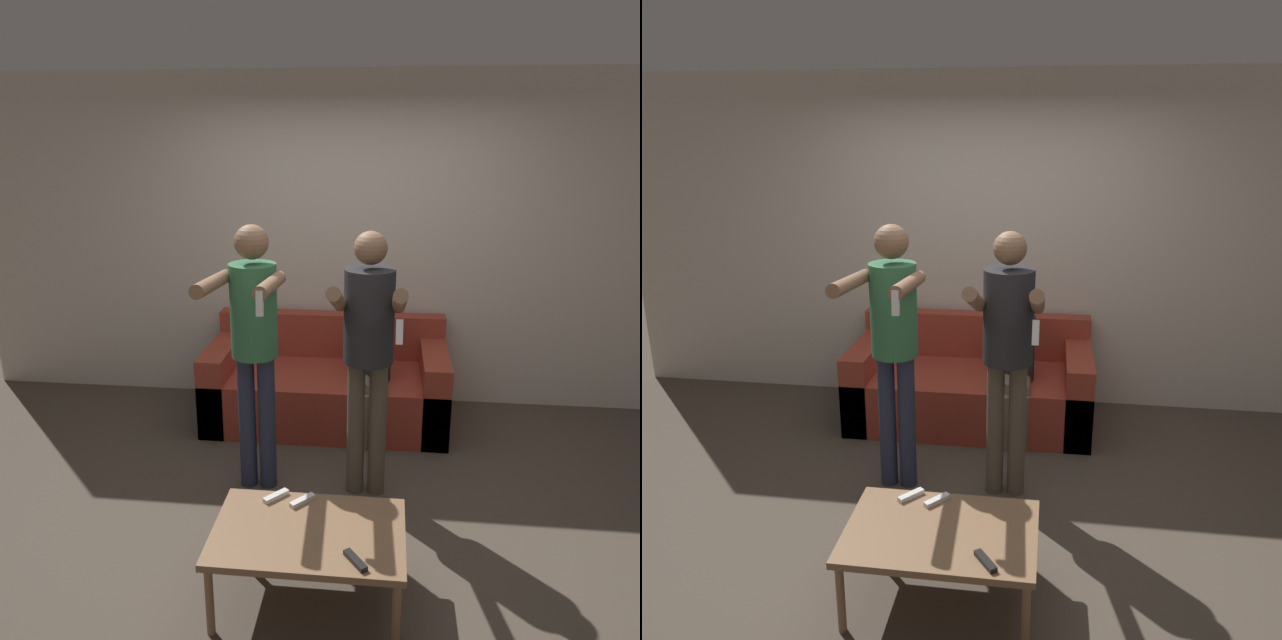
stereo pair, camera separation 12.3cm
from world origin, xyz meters
TOP-DOWN VIEW (x-y plane):
  - ground_plane at (0.00, 0.00)m, footprint 14.00×14.00m
  - wall_back at (0.00, 1.79)m, footprint 6.40×0.06m
  - couch at (-0.11, 1.30)m, footprint 1.86×0.90m
  - person_standing_left at (-0.46, 0.24)m, footprint 0.41×0.75m
  - person_standing_right at (0.24, 0.25)m, footprint 0.42×0.68m
  - person_seated at (0.25, 1.08)m, footprint 0.27×0.51m
  - coffee_table at (0.00, -0.74)m, footprint 0.93×0.63m
  - remote_near at (0.24, -0.96)m, footprint 0.12×0.14m
  - remote_mid at (-0.06, -0.52)m, footprint 0.13×0.14m
  - remote_far at (-0.20, -0.49)m, footprint 0.13×0.14m

SIDE VIEW (x-z plane):
  - ground_plane at x=0.00m, z-range 0.00..0.00m
  - couch at x=-0.11m, z-range -0.12..0.67m
  - coffee_table at x=0.00m, z-range 0.16..0.56m
  - remote_near at x=0.24m, z-range 0.40..0.43m
  - remote_mid at x=-0.06m, z-range 0.40..0.43m
  - remote_far at x=-0.20m, z-range 0.40..0.43m
  - person_seated at x=0.25m, z-range 0.05..1.20m
  - person_standing_right at x=0.24m, z-range 0.21..1.90m
  - person_standing_left at x=-0.46m, z-range 0.21..1.93m
  - wall_back at x=0.00m, z-range 0.00..2.70m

